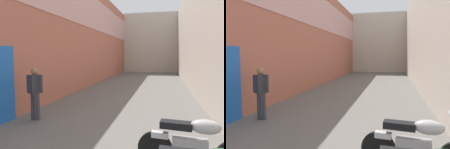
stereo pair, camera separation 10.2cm
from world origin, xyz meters
The scene contains 6 objects.
ground_plane centered at (0.00, 10.63, 0.00)m, with size 41.27×41.27×0.00m, color #66635E.
building_left centered at (-3.13, 12.57, 3.24)m, with size 0.45×25.27×6.42m.
building_right centered at (3.14, 12.63, 3.37)m, with size 0.45×25.27×6.75m.
building_far_end centered at (0.00, 26.27, 3.33)m, with size 8.88×2.00×6.65m, color beige.
motorcycle_fourth centered at (2.00, 4.20, 0.50)m, with size 1.85×0.58×1.04m.
pedestrian_further_down centered at (-2.21, 6.15, 0.92)m, with size 0.52×0.38×1.57m.
Camera 1 is at (1.48, 0.52, 1.94)m, focal length 34.70 mm.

